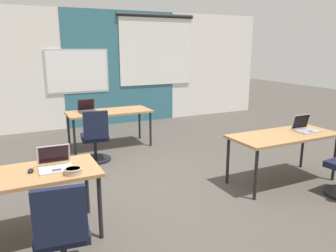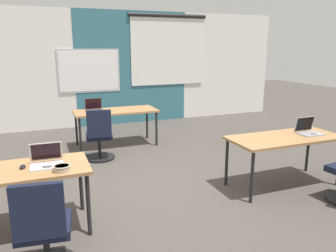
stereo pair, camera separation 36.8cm
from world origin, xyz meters
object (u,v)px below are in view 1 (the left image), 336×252
object	(u,v)px
desk_near_left	(16,181)
chair_far_left	(95,141)
snack_bowl	(73,170)
chair_near_left_inner	(63,240)
laptop_near_right_end	(305,128)
desk_far_center	(109,114)
desk_near_right	(284,138)
mouse_near_left_inner	(31,171)
laptop_far_left	(88,109)
laptop_near_left_inner	(55,164)

from	to	relation	value
desk_near_left	chair_far_left	world-z (taller)	chair_far_left
snack_bowl	desk_near_left	bearing A→B (deg)	156.96
chair_near_left_inner	chair_far_left	size ratio (longest dim) A/B	1.00
laptop_near_right_end	snack_bowl	xyz separation A→B (m)	(-3.40, -0.22, -0.01)
desk_far_center	chair_near_left_inner	distance (m)	3.88
desk_near_right	chair_far_left	world-z (taller)	chair_far_left
desk_far_center	snack_bowl	bearing A→B (deg)	-112.28
desk_far_center	chair_near_left_inner	xyz separation A→B (m)	(-1.45, -3.59, -0.28)
chair_near_left_inner	snack_bowl	distance (m)	0.72
chair_far_left	snack_bowl	world-z (taller)	chair_far_left
desk_near_left	chair_far_left	xyz separation A→B (m)	(1.28, 2.04, -0.28)
desk_near_right	laptop_near_right_end	bearing A→B (deg)	0.65
mouse_near_left_inner	chair_near_left_inner	world-z (taller)	chair_near_left_inner
mouse_near_left_inner	chair_far_left	xyz separation A→B (m)	(1.13, 2.03, -0.36)
desk_far_center	laptop_far_left	distance (m)	0.42
chair_far_left	laptop_near_left_inner	bearing A→B (deg)	72.87
laptop_near_right_end	laptop_far_left	world-z (taller)	laptop_far_left
desk_near_left	desk_far_center	bearing A→B (deg)	57.99
mouse_near_left_inner	laptop_near_right_end	bearing A→B (deg)	-0.12
desk_near_right	mouse_near_left_inner	distance (m)	3.36
mouse_near_left_inner	laptop_near_left_inner	bearing A→B (deg)	0.37
desk_near_right	laptop_near_left_inner	size ratio (longest dim) A/B	4.74
laptop_near_right_end	desk_far_center	bearing A→B (deg)	127.31
desk_near_left	laptop_near_right_end	size ratio (longest dim) A/B	4.82
chair_far_left	desk_near_left	bearing A→B (deg)	64.74
laptop_near_right_end	chair_near_left_inner	world-z (taller)	laptop_near_right_end
desk_near_left	laptop_far_left	distance (m)	3.20
laptop_near_left_inner	laptop_far_left	size ratio (longest dim) A/B	0.98
desk_far_center	laptop_far_left	xyz separation A→B (m)	(-0.39, 0.09, 0.11)
desk_near_left	desk_far_center	size ratio (longest dim) A/B	1.00
laptop_near_left_inner	snack_bowl	distance (m)	0.27
laptop_far_left	snack_bowl	bearing A→B (deg)	-108.57
laptop_near_left_inner	chair_near_left_inner	distance (m)	0.90
desk_near_right	mouse_near_left_inner	bearing A→B (deg)	179.79
desk_near_left	chair_near_left_inner	world-z (taller)	chair_near_left_inner
chair_near_left_inner	laptop_far_left	size ratio (longest dim) A/B	2.66
desk_near_right	mouse_near_left_inner	world-z (taller)	mouse_near_left_inner
desk_far_center	laptop_near_right_end	bearing A→B (deg)	-52.24
desk_near_right	desk_far_center	distance (m)	3.30
laptop_near_right_end	snack_bowl	bearing A→B (deg)	-176.70
laptop_near_right_end	laptop_far_left	size ratio (longest dim) A/B	0.96
desk_near_right	snack_bowl	size ratio (longest dim) A/B	9.01
desk_near_right	snack_bowl	bearing A→B (deg)	-175.82
chair_near_left_inner	snack_bowl	bearing A→B (deg)	-103.06
laptop_near_right_end	chair_near_left_inner	xyz separation A→B (m)	(-3.62, -0.80, -0.39)
laptop_far_left	snack_bowl	world-z (taller)	laptop_far_left
snack_bowl	laptop_near_left_inner	bearing A→B (deg)	120.13
laptop_far_left	chair_far_left	distance (m)	0.94
laptop_far_left	desk_near_left	bearing A→B (deg)	-118.53
chair_near_left_inner	snack_bowl	world-z (taller)	chair_near_left_inner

